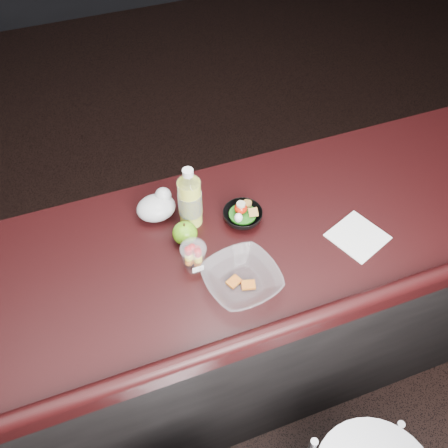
% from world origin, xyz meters
% --- Properties ---
extents(ground, '(8.00, 8.00, 0.00)m').
position_xyz_m(ground, '(0.00, 0.00, 0.00)').
color(ground, black).
rests_on(ground, ground).
extents(room_shell, '(8.00, 8.00, 8.00)m').
position_xyz_m(room_shell, '(0.00, 0.00, 1.83)').
color(room_shell, black).
rests_on(room_shell, ground).
extents(counter, '(4.06, 0.71, 1.02)m').
position_xyz_m(counter, '(0.00, 0.30, 0.51)').
color(counter, black).
rests_on(counter, ground).
extents(lemonade_bottle, '(0.08, 0.08, 0.24)m').
position_xyz_m(lemonade_bottle, '(-0.11, 0.43, 1.12)').
color(lemonade_bottle, '#E3EB3D').
rests_on(lemonade_bottle, counter).
extents(fruit_cup, '(0.08, 0.08, 0.12)m').
position_xyz_m(fruit_cup, '(-0.16, 0.25, 1.08)').
color(fruit_cup, white).
rests_on(fruit_cup, counter).
extents(green_apple, '(0.08, 0.08, 0.08)m').
position_xyz_m(green_apple, '(-0.15, 0.36, 1.06)').
color(green_apple, '#418D10').
rests_on(green_apple, counter).
extents(plastic_bag, '(0.13, 0.11, 0.10)m').
position_xyz_m(plastic_bag, '(-0.21, 0.49, 1.06)').
color(plastic_bag, silver).
rests_on(plastic_bag, counter).
extents(snack_bowl, '(0.14, 0.14, 0.07)m').
position_xyz_m(snack_bowl, '(0.05, 0.37, 1.04)').
color(snack_bowl, black).
rests_on(snack_bowl, counter).
extents(takeout_bowl, '(0.26, 0.26, 0.06)m').
position_xyz_m(takeout_bowl, '(-0.04, 0.13, 1.05)').
color(takeout_bowl, silver).
rests_on(takeout_bowl, counter).
extents(paper_napkin, '(0.21, 0.21, 0.00)m').
position_xyz_m(paper_napkin, '(0.38, 0.17, 1.02)').
color(paper_napkin, white).
rests_on(paper_napkin, counter).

